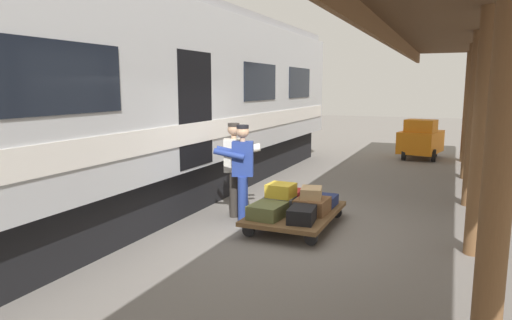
# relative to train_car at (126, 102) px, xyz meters

# --- Properties ---
(ground_plane) EXTENTS (60.00, 60.00, 0.00)m
(ground_plane) POSITION_rel_train_car_xyz_m (-3.51, -0.00, -2.06)
(ground_plane) COLOR slate
(platform_canopy) EXTENTS (3.20, 18.39, 3.56)m
(platform_canopy) POSITION_rel_train_car_xyz_m (-5.92, -0.00, 1.19)
(platform_canopy) COLOR brown
(platform_canopy) RESTS_ON ground_plane
(train_car) EXTENTS (3.02, 16.47, 4.00)m
(train_car) POSITION_rel_train_car_xyz_m (0.00, 0.00, 0.00)
(train_car) COLOR #B7BABF
(train_car) RESTS_ON ground_plane
(luggage_cart) EXTENTS (1.28, 2.00, 0.27)m
(luggage_cart) POSITION_rel_train_car_xyz_m (-3.27, -0.22, -1.83)
(luggage_cart) COLOR brown
(luggage_cart) RESTS_ON ground_plane
(suitcase_black_hardshell) EXTENTS (0.45, 0.59, 0.23)m
(suitcase_black_hardshell) POSITION_rel_train_car_xyz_m (-3.56, 0.33, -1.67)
(suitcase_black_hardshell) COLOR black
(suitcase_black_hardshell) RESTS_ON luggage_cart
(suitcase_navy_fabric) EXTENTS (0.53, 0.49, 0.18)m
(suitcase_navy_fabric) POSITION_rel_train_car_xyz_m (-3.56, -0.77, -1.70)
(suitcase_navy_fabric) COLOR navy
(suitcase_navy_fabric) RESTS_ON luggage_cart
(suitcase_brown_leather) EXTENTS (0.52, 0.58, 0.25)m
(suitcase_brown_leather) POSITION_rel_train_car_xyz_m (-3.56, -0.22, -1.67)
(suitcase_brown_leather) COLOR brown
(suitcase_brown_leather) RESTS_ON luggage_cart
(suitcase_red_plastic) EXTENTS (0.41, 0.56, 0.22)m
(suitcase_red_plastic) POSITION_rel_train_car_xyz_m (-2.98, -0.77, -1.68)
(suitcase_red_plastic) COLOR #AD231E
(suitcase_red_plastic) RESTS_ON luggage_cart
(suitcase_slate_roller) EXTENTS (0.56, 0.54, 0.22)m
(suitcase_slate_roller) POSITION_rel_train_car_xyz_m (-2.98, -0.22, -1.68)
(suitcase_slate_roller) COLOR #4C515B
(suitcase_slate_roller) RESTS_ON luggage_cart
(suitcase_olive_duffel) EXTENTS (0.53, 0.64, 0.22)m
(suitcase_olive_duffel) POSITION_rel_train_car_xyz_m (-2.98, 0.33, -1.68)
(suitcase_olive_duffel) COLOR brown
(suitcase_olive_duffel) RESTS_ON luggage_cart
(suitcase_tan_vintage) EXTENTS (0.42, 0.50, 0.18)m
(suitcase_tan_vintage) POSITION_rel_train_car_xyz_m (-3.53, -0.25, -1.45)
(suitcase_tan_vintage) COLOR tan
(suitcase_tan_vintage) RESTS_ON suitcase_brown_leather
(suitcase_yellow_case) EXTENTS (0.45, 0.43, 0.23)m
(suitcase_yellow_case) POSITION_rel_train_car_xyz_m (-3.01, -0.22, -1.45)
(suitcase_yellow_case) COLOR gold
(suitcase_yellow_case) RESTS_ON suitcase_slate_roller
(porter_in_overalls) EXTENTS (0.73, 0.57, 1.70)m
(porter_in_overalls) POSITION_rel_train_car_xyz_m (-2.31, -0.13, -1.14)
(porter_in_overalls) COLOR navy
(porter_in_overalls) RESTS_ON ground_plane
(porter_by_door) EXTENTS (0.74, 0.60, 1.70)m
(porter_by_door) POSITION_rel_train_car_xyz_m (-2.04, -0.43, -1.14)
(porter_by_door) COLOR #332D28
(porter_by_door) RESTS_ON ground_plane
(baggage_tug) EXTENTS (1.41, 1.88, 1.30)m
(baggage_tug) POSITION_rel_train_car_xyz_m (-4.66, -8.88, -1.43)
(baggage_tug) COLOR orange
(baggage_tug) RESTS_ON ground_plane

